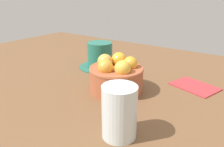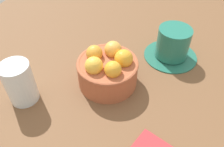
{
  "view_description": "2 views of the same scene",
  "coord_description": "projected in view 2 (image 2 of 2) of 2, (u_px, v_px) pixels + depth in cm",
  "views": [
    {
      "loc": [
        29.42,
        -43.91,
        24.98
      ],
      "look_at": [
        -1.97,
        0.86,
        4.06
      ],
      "focal_mm": 34.83,
      "sensor_mm": 36.0,
      "label": 1
    },
    {
      "loc": [
        36.26,
        14.76,
        40.73
      ],
      "look_at": [
        1.67,
        1.74,
        4.98
      ],
      "focal_mm": 37.02,
      "sensor_mm": 36.0,
      "label": 2
    }
  ],
  "objects": [
    {
      "name": "water_glass",
      "position": [
        20.0,
        83.0,
        0.49
      ],
      "size": [
        6.33,
        6.33,
        9.85
      ],
      "primitive_type": "cylinder",
      "color": "silver",
      "rests_on": "ground_plane"
    },
    {
      "name": "ground_plane",
      "position": [
        108.0,
        88.0,
        0.58
      ],
      "size": [
        157.57,
        103.85,
        4.08
      ],
      "primitive_type": "cube",
      "color": "brown"
    },
    {
      "name": "coffee_cup",
      "position": [
        173.0,
        45.0,
        0.61
      ],
      "size": [
        14.29,
        14.29,
        8.69
      ],
      "color": "#256B58",
      "rests_on": "ground_plane"
    },
    {
      "name": "terracotta_bowl",
      "position": [
        108.0,
        69.0,
        0.53
      ],
      "size": [
        14.16,
        14.16,
        9.48
      ],
      "color": "#AD5938",
      "rests_on": "ground_plane"
    }
  ]
}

